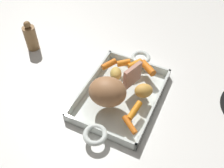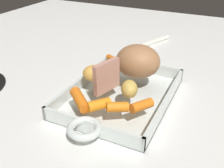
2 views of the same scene
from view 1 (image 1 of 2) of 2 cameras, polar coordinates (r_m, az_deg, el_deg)
ground_plane at (r=0.84m, az=1.97°, el=-2.97°), size 1.86×1.86×0.00m
roasting_dish at (r=0.83m, az=2.00°, el=-2.45°), size 0.43×0.24×0.04m
pork_roast at (r=0.75m, az=-1.02°, el=-1.75°), size 0.12×0.13×0.09m
roast_slice_thin at (r=0.81m, az=4.60°, el=1.89°), size 0.08×0.04×0.08m
baby_carrot_northeast at (r=0.75m, az=5.06°, el=-5.93°), size 0.07×0.03×0.02m
baby_carrot_northwest at (r=0.73m, az=3.96°, el=-9.08°), size 0.05×0.06×0.02m
baby_carrot_long at (r=0.88m, az=-0.67°, el=4.45°), size 0.06×0.05×0.02m
baby_carrot_short at (r=0.88m, az=5.34°, el=4.40°), size 0.06×0.05×0.03m
baby_carrot_southeast at (r=0.89m, az=2.63°, el=4.76°), size 0.05×0.05×0.03m
baby_carrot_center_left at (r=0.87m, az=8.03°, el=3.60°), size 0.06×0.07×0.03m
potato_halved at (r=0.79m, az=7.10°, el=-1.49°), size 0.07×0.07×0.04m
potato_golden_small at (r=0.84m, az=0.86°, el=2.34°), size 0.06×0.06×0.04m
pepper_mill at (r=1.04m, az=-17.76°, el=9.99°), size 0.05×0.05×0.12m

